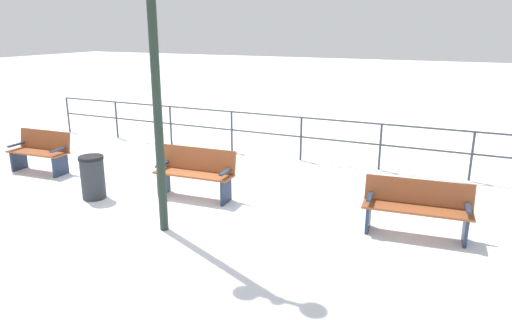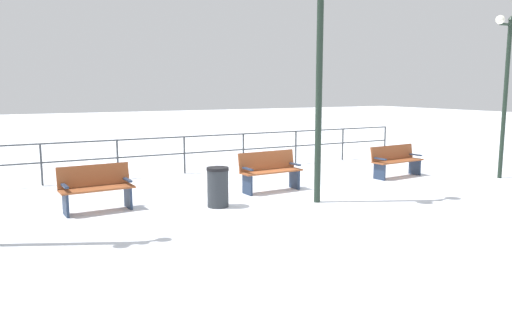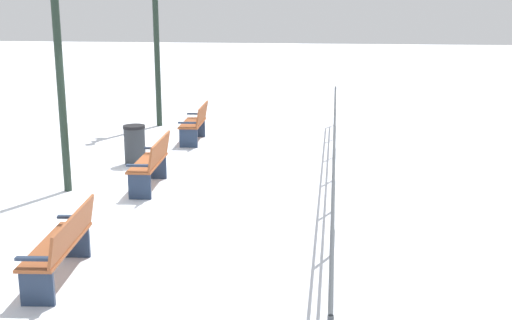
{
  "view_description": "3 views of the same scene",
  "coord_description": "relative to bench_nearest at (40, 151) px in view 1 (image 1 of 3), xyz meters",
  "views": [
    {
      "loc": [
        7.07,
        4.52,
        3.12
      ],
      "look_at": [
        -1.47,
        0.58,
        0.42
      ],
      "focal_mm": 32.8,
      "sensor_mm": 36.0,
      "label": 1
    },
    {
      "loc": [
        9.93,
        -5.72,
        2.43
      ],
      "look_at": [
        -1.59,
        0.46,
        0.5
      ],
      "focal_mm": 34.78,
      "sensor_mm": 36.0,
      "label": 2
    },
    {
      "loc": [
        -3.26,
        11.01,
        3.34
      ],
      "look_at": [
        -2.02,
        0.88,
        0.81
      ],
      "focal_mm": 45.62,
      "sensor_mm": 36.0,
      "label": 3
    }
  ],
  "objects": [
    {
      "name": "trash_bin",
      "position": [
        0.8,
        2.25,
        -0.06
      ],
      "size": [
        0.45,
        0.45,
        0.82
      ],
      "color": "#2D3338",
      "rests_on": "ground"
    },
    {
      "name": "waterfront_railing",
      "position": [
        -3.3,
        3.97,
        0.24
      ],
      "size": [
        0.05,
        13.15,
        1.06
      ],
      "color": "#383D42",
      "rests_on": "ground"
    },
    {
      "name": "bench_third",
      "position": [
        -0.06,
        7.94,
        -0.01
      ],
      "size": [
        0.62,
        1.65,
        0.85
      ],
      "rotation": [
        0.0,
        0.0,
        0.09
      ],
      "color": "brown",
      "rests_on": "ground"
    },
    {
      "name": "bench_second",
      "position": [
        -0.05,
        3.97,
        0.02
      ],
      "size": [
        0.57,
        1.55,
        0.93
      ],
      "rotation": [
        0.0,
        0.0,
        0.06
      ],
      "color": "brown",
      "rests_on": "ground"
    },
    {
      "name": "bench_nearest",
      "position": [
        0.0,
        0.0,
        0.0
      ],
      "size": [
        0.6,
        1.43,
        0.91
      ],
      "rotation": [
        0.0,
        0.0,
        0.05
      ],
      "color": "brown",
      "rests_on": "ground"
    },
    {
      "name": "ground_plane",
      "position": [
        -0.02,
        3.97,
        -0.47
      ],
      "size": [
        80.0,
        80.0,
        0.0
      ],
      "primitive_type": "plane",
      "color": "white",
      "rests_on": "ground"
    }
  ]
}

